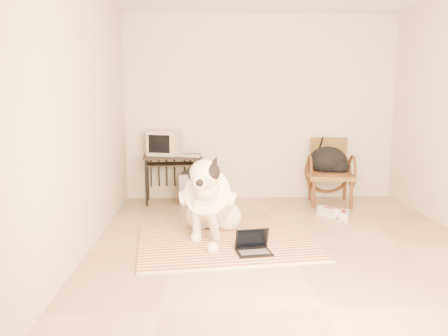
{
  "coord_description": "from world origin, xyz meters",
  "views": [
    {
      "loc": [
        -0.85,
        -4.22,
        1.5
      ],
      "look_at": [
        -0.64,
        0.36,
        0.76
      ],
      "focal_mm": 35.0,
      "sensor_mm": 36.0,
      "label": 1
    }
  ],
  "objects": [
    {
      "name": "desk_keyboard",
      "position": [
        -1.08,
        1.88,
        0.7
      ],
      "size": [
        0.41,
        0.26,
        0.03
      ],
      "primitive_type": "cube",
      "rotation": [
        0.0,
        0.0,
        -0.35
      ],
      "color": "#B1A78B",
      "rests_on": "computer_desk"
    },
    {
      "name": "rattan_chair",
      "position": [
        0.95,
        1.83,
        0.47
      ],
      "size": [
        0.69,
        0.67,
        0.93
      ],
      "color": "brown",
      "rests_on": "floor"
    },
    {
      "name": "laptop",
      "position": [
        -0.38,
        -0.2,
        0.08
      ],
      "size": [
        0.36,
        0.28,
        0.23
      ],
      "color": "black",
      "rests_on": "rug"
    },
    {
      "name": "wall_left",
      "position": [
        -2.0,
        0.0,
        1.35
      ],
      "size": [
        0.0,
        4.5,
        4.5
      ],
      "primitive_type": "plane",
      "rotation": [
        1.57,
        0.0,
        1.57
      ],
      "color": "beige",
      "rests_on": "floor"
    },
    {
      "name": "sneaker_right",
      "position": [
        0.89,
        0.96,
        0.05
      ],
      "size": [
        0.21,
        0.32,
        0.1
      ],
      "color": "silver",
      "rests_on": "floor"
    },
    {
      "name": "floor",
      "position": [
        0.0,
        0.0,
        0.0
      ],
      "size": [
        4.5,
        4.5,
        0.0
      ],
      "primitive_type": "plane",
      "color": "tan",
      "rests_on": "ground"
    },
    {
      "name": "pc_tower",
      "position": [
        -1.06,
        1.99,
        0.22
      ],
      "size": [
        0.29,
        0.5,
        0.44
      ],
      "color": "#4D4D4F",
      "rests_on": "floor"
    },
    {
      "name": "dog",
      "position": [
        -0.78,
        0.41,
        0.38
      ],
      "size": [
        0.66,
        1.34,
        0.96
      ],
      "color": "silver",
      "rests_on": "rug"
    },
    {
      "name": "rug",
      "position": [
        -0.62,
        0.13,
        0.01
      ],
      "size": [
        1.95,
        1.58,
        0.02
      ],
      "color": "#B3431A",
      "rests_on": "floor"
    },
    {
      "name": "backpack",
      "position": [
        0.93,
        1.83,
        0.61
      ],
      "size": [
        0.56,
        0.44,
        0.39
      ],
      "color": "black",
      "rests_on": "rattan_chair"
    },
    {
      "name": "wall_front",
      "position": [
        0.0,
        -2.25,
        1.35
      ],
      "size": [
        4.5,
        0.0,
        4.5
      ],
      "primitive_type": "plane",
      "rotation": [
        -1.57,
        0.0,
        0.0
      ],
      "color": "beige",
      "rests_on": "floor"
    },
    {
      "name": "sneaker_left",
      "position": [
        0.75,
        1.14,
        0.05
      ],
      "size": [
        0.26,
        0.33,
        0.11
      ],
      "color": "silver",
      "rests_on": "floor"
    },
    {
      "name": "computer_desk",
      "position": [
        -1.29,
        1.98,
        0.59
      ],
      "size": [
        0.85,
        0.51,
        0.68
      ],
      "color": "black",
      "rests_on": "floor"
    },
    {
      "name": "crt_monitor",
      "position": [
        -1.42,
        2.05,
        0.86
      ],
      "size": [
        0.5,
        0.48,
        0.36
      ],
      "color": "#B1A78B",
      "rests_on": "computer_desk"
    },
    {
      "name": "wall_back",
      "position": [
        0.0,
        2.25,
        1.35
      ],
      "size": [
        4.5,
        0.0,
        4.5
      ],
      "primitive_type": "plane",
      "rotation": [
        1.57,
        0.0,
        0.0
      ],
      "color": "beige",
      "rests_on": "floor"
    }
  ]
}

